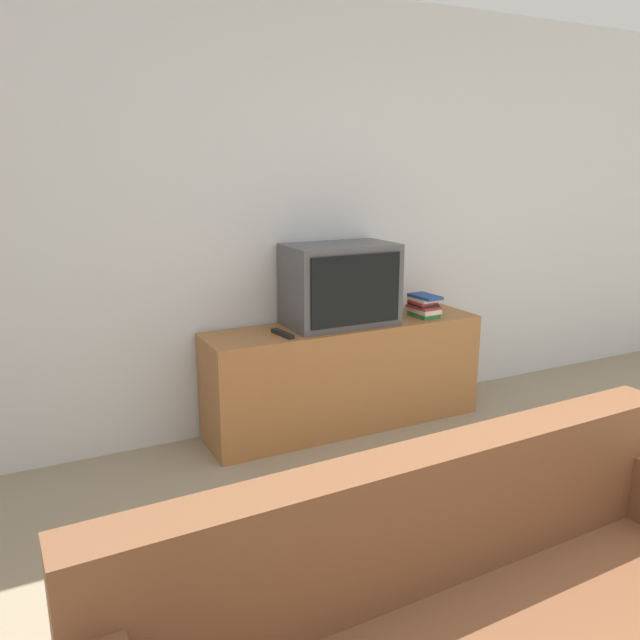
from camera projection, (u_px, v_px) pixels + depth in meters
name	position (u px, v px, depth m)	size (l,w,h in m)	color
wall_back	(296.00, 218.00, 3.82)	(9.00, 0.06, 2.60)	silver
tv_stand	(345.00, 375.00, 3.92)	(1.78, 0.43, 0.66)	#9E6638
television	(340.00, 285.00, 3.78)	(0.66, 0.40, 0.49)	#4C4C51
book_stack	(424.00, 306.00, 4.02)	(0.17, 0.24, 0.14)	#2D753D
remote_on_stand	(283.00, 334.00, 3.57)	(0.07, 0.20, 0.02)	black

